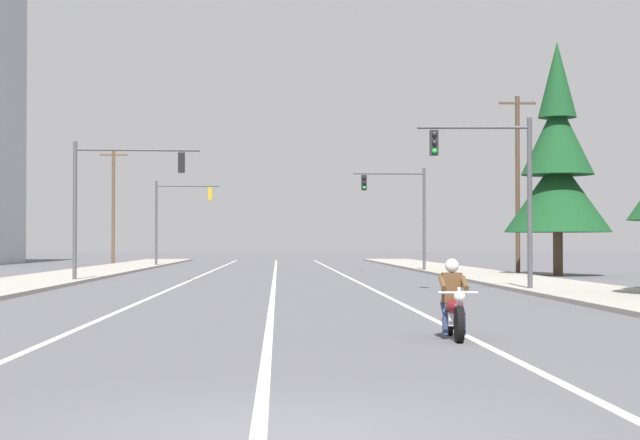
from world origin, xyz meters
The scene contains 14 objects.
ground_plane centered at (0.00, 0.00, 0.00)m, with size 400.00×400.00×0.00m, color #515156.
lane_stripe_center centered at (-0.19, 45.00, 0.00)m, with size 0.16×100.00×0.01m, color beige.
lane_stripe_left centered at (-4.07, 45.00, 0.00)m, with size 0.16×100.00×0.01m, color beige.
lane_stripe_right centered at (3.53, 45.00, 0.00)m, with size 0.16×100.00×0.01m, color beige.
sidewalk_kerb_right centered at (10.57, 40.00, 0.07)m, with size 4.40×110.00×0.14m, color #9E998E.
sidewalk_kerb_left centered at (-10.57, 40.00, 0.07)m, with size 4.40×110.00×0.14m, color #9E998E.
motorcycle_with_rider centered at (3.19, 9.35, 0.59)m, with size 0.70×2.19×1.46m.
traffic_signal_near_right centered at (7.79, 27.55, 4.05)m, with size 4.08×0.37×6.20m.
traffic_signal_near_left centered at (-7.34, 37.34, 4.14)m, with size 5.56×0.54×6.20m.
traffic_signal_mid_right centered at (7.47, 53.12, 4.06)m, with size 4.32×0.48×6.20m.
traffic_signal_mid_left centered at (-7.50, 67.57, 4.08)m, with size 4.64×0.49×6.20m.
utility_pole_right_far centered at (13.70, 50.54, 5.28)m, with size 2.13×0.26×10.14m.
utility_pole_left_far centered at (-12.99, 74.63, 4.74)m, with size 2.17×0.26×9.06m.
conifer_tree_right_verge_far centered at (14.70, 45.56, 5.67)m, with size 5.62×5.62×12.36m.
Camera 1 is at (-0.01, -10.11, 1.76)m, focal length 60.09 mm.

